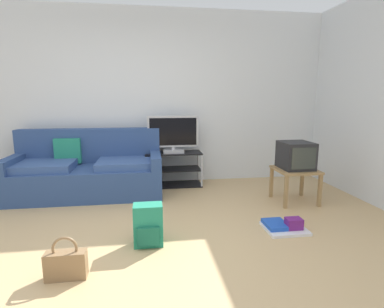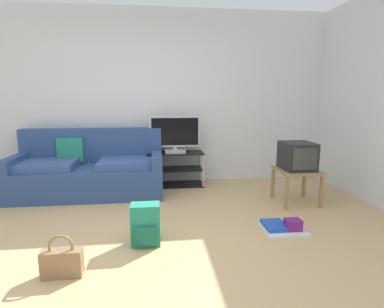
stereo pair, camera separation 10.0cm
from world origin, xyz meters
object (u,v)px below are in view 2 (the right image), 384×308
Objects in this scene: flat_tv at (175,135)px; crt_tv at (297,156)px; tv_stand at (175,169)px; couch at (90,171)px; backpack at (146,225)px; side_table at (297,175)px; handbag at (62,262)px; floor_tray at (283,227)px.

crt_tv is (1.51, -0.95, -0.18)m from flat_tv.
crt_tv is (1.51, -0.97, 0.36)m from tv_stand.
couch reaches higher than backpack.
tv_stand is 1.70× the size of side_table.
crt_tv is 1.24× the size of handbag.
couch reaches higher than floor_tray.
side_table is (2.75, -0.74, 0.05)m from couch.
couch is at bearing 95.90° from handbag.
flat_tv reaches higher than couch.
tv_stand is 1.83m from crt_tv.
crt_tv is at bearing -32.18° from flat_tv.
flat_tv is 2.03m from backpack.
couch is 4.86× the size of crt_tv.
tv_stand is 2.59m from handbag.
backpack is at bearing -153.60° from crt_tv.
crt_tv reaches higher than tv_stand.
tv_stand is at bearing 118.96° from floor_tray.
couch is 4.91× the size of floor_tray.
tv_stand is at bearing 90.00° from flat_tv.
flat_tv is 2.65m from handbag.
tv_stand reaches higher than floor_tray.
backpack is at bearing -153.99° from side_table.
tv_stand reaches higher than handbag.
floor_tray is (-0.51, -0.82, -0.33)m from side_table.
tv_stand reaches higher than side_table.
couch is 4.01× the size of side_table.
crt_tv is 2.17m from backpack.
backpack is 0.77m from handbag.
side_table reaches higher than handbag.
handbag is (-1.02, -2.38, -0.14)m from tv_stand.
side_table is at bearing -32.62° from flat_tv.
backpack is (-1.91, -0.93, -0.18)m from side_table.
crt_tv is 2.93m from handbag.
tv_stand is 2.08× the size of floor_tray.
tv_stand is 2.07m from floor_tray.
flat_tv reaches higher than backpack.
flat_tv is 1.84m from side_table.
floor_tray is (1.40, 0.12, -0.15)m from backpack.
backpack reaches higher than floor_tray.
crt_tv reaches higher than backpack.
backpack is (0.84, -1.67, -0.14)m from couch.
side_table is at bearing 28.75° from handbag.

